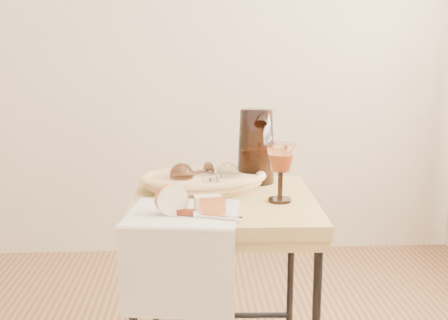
{
  "coord_description": "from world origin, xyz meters",
  "views": [
    {
      "loc": [
        0.34,
        -1.12,
        1.15
      ],
      "look_at": [
        0.42,
        0.42,
        0.82
      ],
      "focal_mm": 42.97,
      "sensor_mm": 36.0,
      "label": 1
    }
  ],
  "objects_px": {
    "side_table": "(224,304)",
    "goblet_lying_a": "(194,173)",
    "tea_towel": "(183,213)",
    "table_knife": "(200,214)",
    "goblet_lying_b": "(221,176)",
    "pitcher": "(256,146)",
    "bread_basket": "(204,182)",
    "apple_half": "(171,198)",
    "wine_goblet": "(280,172)"
  },
  "relations": [
    {
      "from": "goblet_lying_a",
      "to": "wine_goblet",
      "type": "height_order",
      "value": "wine_goblet"
    },
    {
      "from": "goblet_lying_a",
      "to": "goblet_lying_b",
      "type": "distance_m",
      "value": 0.09
    },
    {
      "from": "tea_towel",
      "to": "apple_half",
      "type": "height_order",
      "value": "apple_half"
    },
    {
      "from": "goblet_lying_b",
      "to": "pitcher",
      "type": "height_order",
      "value": "pitcher"
    },
    {
      "from": "tea_towel",
      "to": "bread_basket",
      "type": "height_order",
      "value": "bread_basket"
    },
    {
      "from": "bread_basket",
      "to": "table_knife",
      "type": "xyz_separation_m",
      "value": [
        -0.01,
        -0.3,
        -0.01
      ]
    },
    {
      "from": "tea_towel",
      "to": "goblet_lying_b",
      "type": "distance_m",
      "value": 0.27
    },
    {
      "from": "tea_towel",
      "to": "goblet_lying_a",
      "type": "relative_size",
      "value": 2.39
    },
    {
      "from": "tea_towel",
      "to": "table_knife",
      "type": "xyz_separation_m",
      "value": [
        0.05,
        -0.04,
        0.01
      ]
    },
    {
      "from": "goblet_lying_b",
      "to": "wine_goblet",
      "type": "distance_m",
      "value": 0.22
    },
    {
      "from": "pitcher",
      "to": "table_knife",
      "type": "distance_m",
      "value": 0.44
    },
    {
      "from": "side_table",
      "to": "wine_goblet",
      "type": "relative_size",
      "value": 4.0
    },
    {
      "from": "tea_towel",
      "to": "side_table",
      "type": "bearing_deg",
      "value": 60.36
    },
    {
      "from": "side_table",
      "to": "bread_basket",
      "type": "height_order",
      "value": "bread_basket"
    },
    {
      "from": "goblet_lying_b",
      "to": "wine_goblet",
      "type": "bearing_deg",
      "value": -91.83
    },
    {
      "from": "table_knife",
      "to": "goblet_lying_a",
      "type": "bearing_deg",
      "value": 113.21
    },
    {
      "from": "goblet_lying_a",
      "to": "apple_half",
      "type": "distance_m",
      "value": 0.29
    },
    {
      "from": "tea_towel",
      "to": "bread_basket",
      "type": "relative_size",
      "value": 0.83
    },
    {
      "from": "apple_half",
      "to": "bread_basket",
      "type": "bearing_deg",
      "value": 53.48
    },
    {
      "from": "table_knife",
      "to": "apple_half",
      "type": "bearing_deg",
      "value": 177.37
    },
    {
      "from": "goblet_lying_b",
      "to": "table_knife",
      "type": "xyz_separation_m",
      "value": [
        -0.07,
        -0.28,
        -0.03
      ]
    },
    {
      "from": "goblet_lying_b",
      "to": "apple_half",
      "type": "distance_m",
      "value": 0.29
    },
    {
      "from": "side_table",
      "to": "goblet_lying_b",
      "type": "xyz_separation_m",
      "value": [
        -0.01,
        0.08,
        0.4
      ]
    },
    {
      "from": "tea_towel",
      "to": "table_knife",
      "type": "distance_m",
      "value": 0.06
    },
    {
      "from": "tea_towel",
      "to": "bread_basket",
      "type": "bearing_deg",
      "value": 84.16
    },
    {
      "from": "wine_goblet",
      "to": "apple_half",
      "type": "xyz_separation_m",
      "value": [
        -0.31,
        -0.12,
        -0.04
      ]
    },
    {
      "from": "pitcher",
      "to": "wine_goblet",
      "type": "relative_size",
      "value": 1.63
    },
    {
      "from": "wine_goblet",
      "to": "side_table",
      "type": "bearing_deg",
      "value": 162.94
    },
    {
      "from": "goblet_lying_a",
      "to": "wine_goblet",
      "type": "bearing_deg",
      "value": 113.32
    },
    {
      "from": "side_table",
      "to": "goblet_lying_a",
      "type": "relative_size",
      "value": 5.65
    },
    {
      "from": "table_knife",
      "to": "tea_towel",
      "type": "bearing_deg",
      "value": 157.57
    },
    {
      "from": "tea_towel",
      "to": "goblet_lying_b",
      "type": "relative_size",
      "value": 2.55
    },
    {
      "from": "bread_basket",
      "to": "apple_half",
      "type": "distance_m",
      "value": 0.28
    },
    {
      "from": "wine_goblet",
      "to": "goblet_lying_a",
      "type": "bearing_deg",
      "value": 146.93
    },
    {
      "from": "bread_basket",
      "to": "table_knife",
      "type": "bearing_deg",
      "value": -100.27
    },
    {
      "from": "side_table",
      "to": "goblet_lying_a",
      "type": "distance_m",
      "value": 0.43
    },
    {
      "from": "pitcher",
      "to": "side_table",
      "type": "bearing_deg",
      "value": -109.56
    },
    {
      "from": "tea_towel",
      "to": "table_knife",
      "type": "relative_size",
      "value": 1.43
    },
    {
      "from": "goblet_lying_b",
      "to": "goblet_lying_a",
      "type": "bearing_deg",
      "value": 101.72
    },
    {
      "from": "tea_towel",
      "to": "bread_basket",
      "type": "distance_m",
      "value": 0.26
    },
    {
      "from": "tea_towel",
      "to": "pitcher",
      "type": "distance_m",
      "value": 0.43
    },
    {
      "from": "goblet_lying_b",
      "to": "pitcher",
      "type": "relative_size",
      "value": 0.41
    },
    {
      "from": "side_table",
      "to": "bread_basket",
      "type": "distance_m",
      "value": 0.39
    },
    {
      "from": "wine_goblet",
      "to": "apple_half",
      "type": "height_order",
      "value": "wine_goblet"
    },
    {
      "from": "apple_half",
      "to": "table_knife",
      "type": "xyz_separation_m",
      "value": [
        0.08,
        -0.03,
        -0.03
      ]
    },
    {
      "from": "wine_goblet",
      "to": "goblet_lying_b",
      "type": "bearing_deg",
      "value": 142.82
    },
    {
      "from": "side_table",
      "to": "table_knife",
      "type": "xyz_separation_m",
      "value": [
        -0.07,
        -0.2,
        0.36
      ]
    },
    {
      "from": "wine_goblet",
      "to": "apple_half",
      "type": "bearing_deg",
      "value": -159.49
    },
    {
      "from": "tea_towel",
      "to": "apple_half",
      "type": "distance_m",
      "value": 0.06
    },
    {
      "from": "goblet_lying_b",
      "to": "wine_goblet",
      "type": "relative_size",
      "value": 0.66
    }
  ]
}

